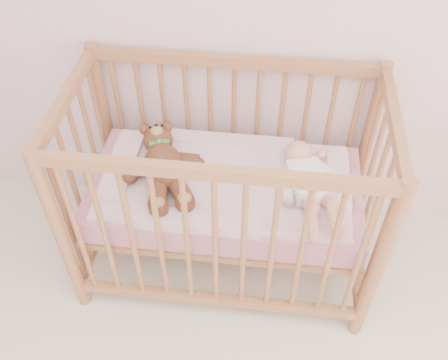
# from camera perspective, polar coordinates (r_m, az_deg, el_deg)

# --- Properties ---
(crib) EXTENTS (1.36, 0.76, 1.00)m
(crib) POSITION_cam_1_polar(r_m,az_deg,el_deg) (2.28, 0.15, -1.22)
(crib) COLOR #B2794B
(crib) RESTS_ON floor
(mattress) EXTENTS (1.22, 0.62, 0.13)m
(mattress) POSITION_cam_1_polar(r_m,az_deg,el_deg) (2.29, 0.15, -1.47)
(mattress) COLOR pink
(mattress) RESTS_ON crib
(blanket) EXTENTS (1.10, 0.58, 0.06)m
(blanket) POSITION_cam_1_polar(r_m,az_deg,el_deg) (2.23, 0.15, -0.16)
(blanket) COLOR #FAACC0
(blanket) RESTS_ON mattress
(baby) EXTENTS (0.42, 0.62, 0.14)m
(baby) POSITION_cam_1_polar(r_m,az_deg,el_deg) (2.17, 9.57, 0.04)
(baby) COLOR white
(baby) RESTS_ON blanket
(teddy_bear) EXTENTS (0.55, 0.64, 0.15)m
(teddy_bear) POSITION_cam_1_polar(r_m,az_deg,el_deg) (2.20, -6.90, 1.61)
(teddy_bear) COLOR brown
(teddy_bear) RESTS_ON blanket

